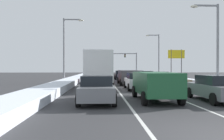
{
  "coord_description": "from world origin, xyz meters",
  "views": [
    {
      "loc": [
        -3.12,
        -5.83,
        1.92
      ],
      "look_at": [
        -0.72,
        44.16,
        1.51
      ],
      "focal_mm": 35.55,
      "sensor_mm": 36.0,
      "label": 1
    }
  ],
  "objects": [
    {
      "name": "sedan_gray_right_lane_nearest",
      "position": [
        3.52,
        6.73,
        0.76
      ],
      "size": [
        2.0,
        4.5,
        1.51
      ],
      "color": "slate",
      "rests_on": "ground"
    },
    {
      "name": "sedan_red_left_lane_third",
      "position": [
        -3.57,
        22.94,
        0.76
      ],
      "size": [
        2.0,
        4.5,
        1.51
      ],
      "color": "maroon",
      "rests_on": "ground"
    },
    {
      "name": "traffic_light_gantry",
      "position": [
        2.77,
        55.13,
        4.74
      ],
      "size": [
        10.94,
        0.47,
        6.2
      ],
      "color": "slate",
      "rests_on": "ground"
    },
    {
      "name": "box_truck_left_lane_second",
      "position": [
        -3.36,
        14.7,
        1.9
      ],
      "size": [
        2.53,
        7.2,
        3.36
      ],
      "color": "#937F60",
      "rests_on": "ground"
    },
    {
      "name": "street_lamp_right_mid",
      "position": [
        7.46,
        35.85,
        4.98
      ],
      "size": [
        2.66,
        0.36,
        8.35
      ],
      "color": "gray",
      "rests_on": "ground"
    },
    {
      "name": "lane_stripe_between_right_lane_and_center_lane",
      "position": [
        1.7,
        27.57,
        0.0
      ],
      "size": [
        0.14,
        60.66,
        0.01
      ],
      "primitive_type": "cube",
      "color": "silver",
      "rests_on": "ground"
    },
    {
      "name": "sedan_white_center_lane_fourth",
      "position": [
        0.24,
        25.56,
        0.76
      ],
      "size": [
        2.0,
        4.5,
        1.51
      ],
      "color": "silver",
      "rests_on": "ground"
    },
    {
      "name": "sedan_maroon_left_lane_fifth",
      "position": [
        -3.57,
        35.5,
        0.76
      ],
      "size": [
        2.0,
        4.5,
        1.51
      ],
      "color": "maroon",
      "rests_on": "ground"
    },
    {
      "name": "sedan_navy_right_lane_fourth",
      "position": [
        3.29,
        25.79,
        0.76
      ],
      "size": [
        2.0,
        4.5,
        1.51
      ],
      "color": "navy",
      "rests_on": "ground"
    },
    {
      "name": "lane_stripe_between_center_lane_and_left_lane",
      "position": [
        -1.7,
        27.57,
        0.0
      ],
      "size": [
        0.14,
        60.66,
        0.01
      ],
      "primitive_type": "cube",
      "color": "silver",
      "rests_on": "ground"
    },
    {
      "name": "ground_plane",
      "position": [
        0.0,
        22.06,
        0.0
      ],
      "size": [
        143.38,
        143.38,
        0.0
      ],
      "primitive_type": "plane",
      "color": "#333335"
    },
    {
      "name": "street_lamp_right_near",
      "position": [
        7.06,
        13.79,
        4.66
      ],
      "size": [
        2.66,
        0.36,
        7.73
      ],
      "color": "gray",
      "rests_on": "ground"
    },
    {
      "name": "street_lamp_left_mid",
      "position": [
        -7.62,
        23.22,
        5.01
      ],
      "size": [
        2.66,
        0.36,
        8.4
      ],
      "color": "gray",
      "rests_on": "ground"
    },
    {
      "name": "suv_navy_left_lane_fourth",
      "position": [
        -3.18,
        29.55,
        1.02
      ],
      "size": [
        2.16,
        4.9,
        1.67
      ],
      "color": "navy",
      "rests_on": "ground"
    },
    {
      "name": "sedan_red_right_lane_third",
      "position": [
        3.62,
        19.89,
        0.76
      ],
      "size": [
        2.0,
        4.5,
        1.51
      ],
      "color": "maroon",
      "rests_on": "ground"
    },
    {
      "name": "sedan_black_center_lane_fifth",
      "position": [
        0.11,
        31.89,
        0.76
      ],
      "size": [
        2.0,
        4.5,
        1.51
      ],
      "color": "black",
      "rests_on": "ground"
    },
    {
      "name": "sedan_silver_center_lane_second",
      "position": [
        0.06,
        13.82,
        0.76
      ],
      "size": [
        2.0,
        4.5,
        1.51
      ],
      "color": "#B7BABF",
      "rests_on": "ground"
    },
    {
      "name": "sedan_tan_right_lane_second",
      "position": [
        3.24,
        13.71,
        0.76
      ],
      "size": [
        2.0,
        4.5,
        1.51
      ],
      "color": "#937F60",
      "rests_on": "ground"
    },
    {
      "name": "suv_green_center_lane_nearest",
      "position": [
        0.04,
        7.07,
        1.02
      ],
      "size": [
        2.16,
        4.9,
        1.67
      ],
      "color": "#1E5633",
      "rests_on": "ground"
    },
    {
      "name": "snow_bank_right_shoulder",
      "position": [
        7.0,
        27.57,
        0.34
      ],
      "size": [
        1.29,
        60.66,
        0.67
      ],
      "primitive_type": "cube",
      "color": "silver",
      "rests_on": "ground"
    },
    {
      "name": "sedan_maroon_right_lane_fifth",
      "position": [
        3.23,
        32.65,
        0.76
      ],
      "size": [
        2.0,
        4.5,
        1.51
      ],
      "color": "maroon",
      "rests_on": "ground"
    },
    {
      "name": "sedan_gray_left_lane_nearest",
      "position": [
        -3.37,
        6.57,
        0.76
      ],
      "size": [
        2.0,
        4.5,
        1.51
      ],
      "color": "slate",
      "rests_on": "ground"
    },
    {
      "name": "suv_charcoal_center_lane_third",
      "position": [
        -0.04,
        19.88,
        1.02
      ],
      "size": [
        2.16,
        4.9,
        1.67
      ],
      "color": "#38383D",
      "rests_on": "ground"
    },
    {
      "name": "roadside_sign_right",
      "position": [
        11.19,
        35.84,
        4.02
      ],
      "size": [
        3.2,
        0.16,
        5.5
      ],
      "color": "#59595B",
      "rests_on": "ground"
    },
    {
      "name": "snow_bank_left_shoulder",
      "position": [
        -7.0,
        27.57,
        0.29
      ],
      "size": [
        2.11,
        60.66,
        0.59
      ],
      "primitive_type": "cube",
      "color": "silver",
      "rests_on": "ground"
    }
  ]
}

